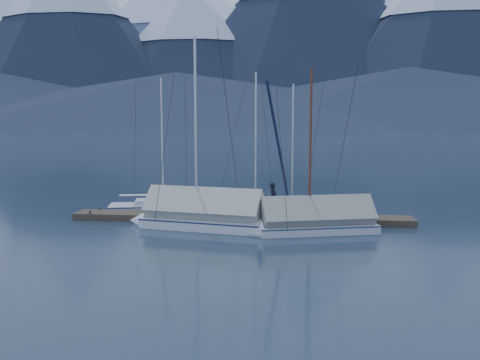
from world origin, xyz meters
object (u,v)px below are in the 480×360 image
Objects in this scene: sailboat_open_left at (171,208)px; person at (273,198)px; sailboat_open_right at (299,210)px; sailboat_covered_far at (194,217)px; sailboat_open_mid at (262,212)px; sailboat_covered_near at (306,223)px.

sailboat_open_left reaches higher than person.
sailboat_open_left reaches higher than sailboat_open_right.
sailboat_open_right is 7.13m from sailboat_covered_far.
person is at bearing -66.82° from sailboat_open_mid.
sailboat_open_left is at bearing -176.71° from sailboat_open_right.
sailboat_covered_near reaches higher than person.
sailboat_open_mid reaches higher than person.
sailboat_open_right is 4.80× the size of person.
sailboat_open_right is 0.79× the size of sailboat_covered_far.
sailboat_open_left is 1.05× the size of sailboat_open_right.
sailboat_open_mid is (5.46, -0.65, 0.00)m from sailboat_open_left.
person is at bearing -19.86° from sailboat_open_left.
person is (6.13, -2.21, 1.04)m from sailboat_open_left.
sailboat_open_left is 5.50m from sailboat_open_mid.
sailboat_open_mid is at bearing 40.55° from person.
sailboat_open_left is at bearing 117.45° from sailboat_covered_far.
sailboat_open_left is 7.54m from sailboat_open_right.
sailboat_open_right is at bearing 3.29° from sailboat_open_left.
sailboat_open_mid is 0.85× the size of sailboat_covered_far.
sailboat_covered_far is 4.48m from person.
sailboat_open_left is 0.83× the size of sailboat_covered_far.
sailboat_open_left is 0.99× the size of sailboat_covered_near.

